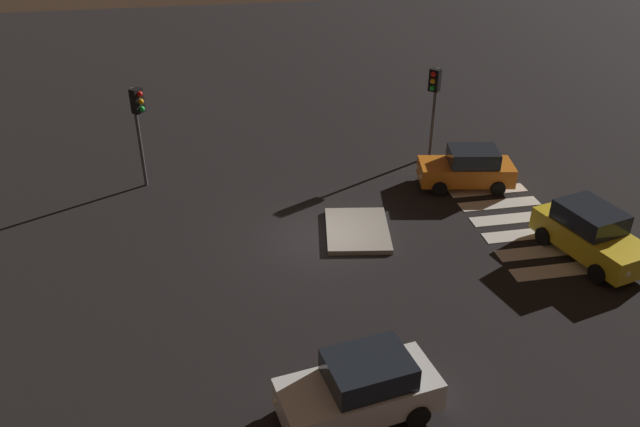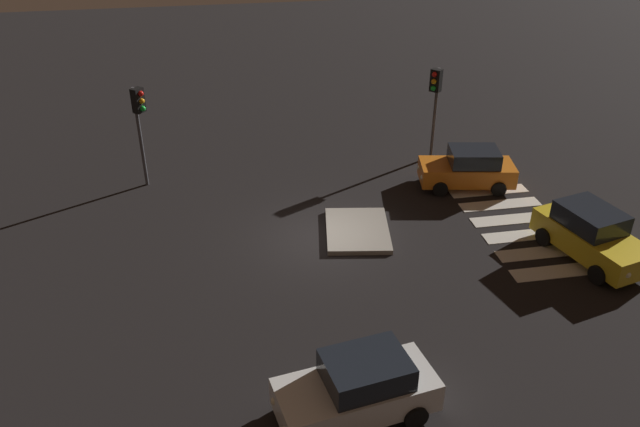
{
  "view_description": "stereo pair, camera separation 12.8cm",
  "coord_description": "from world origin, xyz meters",
  "px_view_note": "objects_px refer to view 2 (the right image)",
  "views": [
    {
      "loc": [
        -18.96,
        3.51,
        12.11
      ],
      "look_at": [
        0.0,
        0.0,
        1.0
      ],
      "focal_mm": 35.73,
      "sensor_mm": 36.0,
      "label": 1
    },
    {
      "loc": [
        -18.98,
        3.38,
        12.11
      ],
      "look_at": [
        0.0,
        0.0,
        1.0
      ],
      "focal_mm": 35.73,
      "sensor_mm": 36.0,
      "label": 2
    }
  ],
  "objects_px": {
    "traffic_island": "(357,230)",
    "car_yellow": "(591,235)",
    "car_white": "(358,389)",
    "traffic_light_east": "(435,92)",
    "car_orange": "(468,169)",
    "traffic_light_north": "(139,113)"
  },
  "relations": [
    {
      "from": "car_white",
      "to": "traffic_light_east",
      "type": "distance_m",
      "value": 15.55
    },
    {
      "from": "traffic_island",
      "to": "traffic_light_north",
      "type": "relative_size",
      "value": 0.79
    },
    {
      "from": "traffic_island",
      "to": "car_orange",
      "type": "distance_m",
      "value": 5.94
    },
    {
      "from": "car_yellow",
      "to": "traffic_light_north",
      "type": "relative_size",
      "value": 1.04
    },
    {
      "from": "traffic_island",
      "to": "traffic_light_east",
      "type": "relative_size",
      "value": 0.81
    },
    {
      "from": "car_yellow",
      "to": "traffic_light_east",
      "type": "distance_m",
      "value": 9.22
    },
    {
      "from": "traffic_light_east",
      "to": "car_orange",
      "type": "bearing_deg",
      "value": 58.31
    },
    {
      "from": "traffic_island",
      "to": "traffic_light_north",
      "type": "xyz_separation_m",
      "value": [
        5.14,
        7.6,
        3.07
      ]
    },
    {
      "from": "traffic_island",
      "to": "car_yellow",
      "type": "relative_size",
      "value": 0.77
    },
    {
      "from": "car_yellow",
      "to": "traffic_light_east",
      "type": "bearing_deg",
      "value": -176.31
    },
    {
      "from": "traffic_island",
      "to": "traffic_light_north",
      "type": "distance_m",
      "value": 9.67
    },
    {
      "from": "car_orange",
      "to": "car_yellow",
      "type": "relative_size",
      "value": 0.92
    },
    {
      "from": "car_orange",
      "to": "traffic_light_east",
      "type": "relative_size",
      "value": 0.97
    },
    {
      "from": "car_white",
      "to": "traffic_island",
      "type": "bearing_deg",
      "value": -112.58
    },
    {
      "from": "car_white",
      "to": "car_orange",
      "type": "bearing_deg",
      "value": -132.45
    },
    {
      "from": "car_yellow",
      "to": "traffic_light_north",
      "type": "bearing_deg",
      "value": -132.33
    },
    {
      "from": "car_orange",
      "to": "traffic_island",
      "type": "bearing_deg",
      "value": 38.0
    },
    {
      "from": "traffic_island",
      "to": "car_yellow",
      "type": "bearing_deg",
      "value": -111.46
    },
    {
      "from": "car_yellow",
      "to": "traffic_light_north",
      "type": "height_order",
      "value": "traffic_light_north"
    },
    {
      "from": "car_white",
      "to": "traffic_light_east",
      "type": "bearing_deg",
      "value": -124.67
    },
    {
      "from": "traffic_light_north",
      "to": "traffic_light_east",
      "type": "xyz_separation_m",
      "value": [
        0.49,
        -12.2,
        -0.05
      ]
    },
    {
      "from": "traffic_light_north",
      "to": "traffic_light_east",
      "type": "distance_m",
      "value": 12.21
    }
  ]
}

